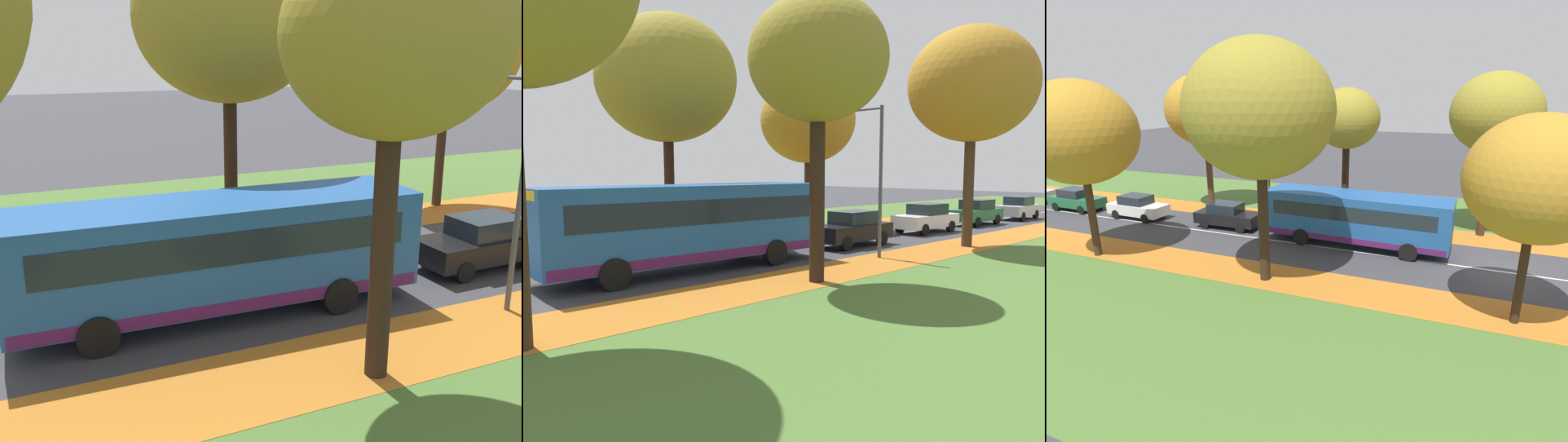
% 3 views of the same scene
% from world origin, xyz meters
% --- Properties ---
extents(ground_plane, '(160.00, 160.00, 0.00)m').
position_xyz_m(ground_plane, '(0.00, 0.00, 0.00)').
color(ground_plane, '#38383D').
extents(leaf_litter_left, '(2.80, 60.00, 0.00)m').
position_xyz_m(leaf_litter_left, '(-4.60, 14.00, 0.01)').
color(leaf_litter_left, '#B26B23').
rests_on(leaf_litter_left, grass_verge_left).
extents(grass_verge_right, '(12.00, 90.00, 0.01)m').
position_xyz_m(grass_verge_right, '(9.20, 20.00, 0.00)').
color(grass_verge_right, '#476B2D').
rests_on(grass_verge_right, ground).
extents(leaf_litter_right, '(2.80, 60.00, 0.00)m').
position_xyz_m(leaf_litter_right, '(4.60, 14.00, 0.01)').
color(leaf_litter_right, '#B26B23').
rests_on(leaf_litter_right, grass_verge_right).
extents(road_centre_line, '(0.12, 80.00, 0.01)m').
position_xyz_m(road_centre_line, '(0.00, 20.00, 0.00)').
color(road_centre_line, silver).
rests_on(road_centre_line, ground).
extents(tree_left_nearest, '(4.94, 4.94, 7.71)m').
position_xyz_m(tree_left_nearest, '(-4.92, -0.41, 5.48)').
color(tree_left_nearest, black).
rests_on(tree_left_nearest, ground).
extents(tree_left_near, '(6.38, 6.38, 10.51)m').
position_xyz_m(tree_left_near, '(-4.95, 10.10, 7.61)').
color(tree_left_near, black).
rests_on(tree_left_near, ground).
extents(tree_left_mid, '(5.69, 5.69, 9.03)m').
position_xyz_m(tree_left_mid, '(-5.53, 19.89, 6.45)').
color(tree_left_mid, '#382619').
rests_on(tree_left_mid, ground).
extents(tree_right_nearest, '(5.04, 5.04, 9.56)m').
position_xyz_m(tree_right_nearest, '(5.54, 0.64, 7.24)').
color(tree_right_nearest, '#382619').
rests_on(tree_right_nearest, ground).
extents(tree_right_near, '(4.25, 4.25, 8.75)m').
position_xyz_m(tree_right_near, '(5.31, 9.30, 6.77)').
color(tree_right_near, black).
rests_on(tree_right_near, ground).
extents(tree_right_mid, '(5.62, 5.62, 9.80)m').
position_xyz_m(tree_right_mid, '(4.89, 19.70, 7.24)').
color(tree_right_mid, '#422D1E').
rests_on(tree_right_mid, ground).
extents(streetlamp_right, '(1.89, 0.28, 6.00)m').
position_xyz_m(streetlamp_right, '(3.67, 14.30, 3.74)').
color(streetlamp_right, '#47474C').
rests_on(streetlamp_right, ground).
extents(bus, '(2.92, 10.48, 2.98)m').
position_xyz_m(bus, '(1.05, 7.37, 1.70)').
color(bus, '#1E5199').
rests_on(bus, ground).
extents(car_black_lead, '(1.84, 4.23, 1.62)m').
position_xyz_m(car_black_lead, '(1.21, 15.96, 0.81)').
color(car_black_lead, black).
rests_on(car_black_lead, ground).
extents(car_white_following, '(1.88, 4.25, 1.62)m').
position_xyz_m(car_white_following, '(0.77, 22.97, 0.81)').
color(car_white_following, silver).
rests_on(car_white_following, ground).
extents(car_green_third_in_line, '(1.82, 4.22, 1.62)m').
position_xyz_m(car_green_third_in_line, '(0.76, 28.82, 0.81)').
color(car_green_third_in_line, '#1E6038').
rests_on(car_green_third_in_line, ground).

